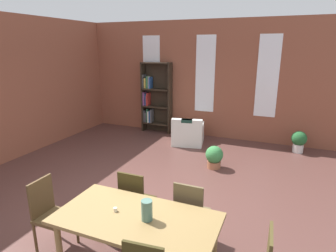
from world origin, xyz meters
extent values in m
plane|color=brown|center=(0.00, 0.00, 0.00)|extent=(10.74, 10.74, 0.00)
cube|color=brown|center=(0.00, 4.19, 1.63)|extent=(8.16, 0.12, 3.27)
cube|color=white|center=(-1.67, 4.12, 1.80)|extent=(0.55, 0.02, 2.13)
cube|color=white|center=(0.00, 4.12, 1.80)|extent=(0.55, 0.02, 2.13)
cube|color=white|center=(1.67, 4.12, 1.80)|extent=(0.55, 0.02, 2.13)
cube|color=olive|center=(0.78, -1.35, 0.74)|extent=(1.79, 0.92, 0.04)
cylinder|color=olive|center=(-0.01, -1.71, 0.36)|extent=(0.07, 0.07, 0.72)
cylinder|color=olive|center=(-0.01, -0.99, 0.36)|extent=(0.07, 0.07, 0.72)
cylinder|color=olive|center=(1.57, -0.99, 0.36)|extent=(0.07, 0.07, 0.72)
cylinder|color=#4C7266|center=(0.91, -1.35, 0.88)|extent=(0.12, 0.12, 0.23)
cylinder|color=silver|center=(0.51, -1.35, 0.79)|extent=(0.04, 0.04, 0.04)
cube|color=brown|center=(1.18, -0.59, 0.45)|extent=(0.40, 0.40, 0.04)
cube|color=brown|center=(1.18, -0.78, 0.70)|extent=(0.38, 0.03, 0.50)
cylinder|color=brown|center=(1.36, -0.42, 0.21)|extent=(0.04, 0.04, 0.43)
cylinder|color=brown|center=(1.00, -0.41, 0.21)|extent=(0.04, 0.04, 0.43)
cylinder|color=brown|center=(1.36, -0.78, 0.21)|extent=(0.04, 0.04, 0.43)
cylinder|color=brown|center=(1.00, -0.77, 0.21)|extent=(0.04, 0.04, 0.43)
cube|color=brown|center=(-0.41, -1.35, 0.45)|extent=(0.40, 0.40, 0.04)
cube|color=brown|center=(-0.60, -1.36, 0.70)|extent=(0.03, 0.38, 0.50)
cylinder|color=brown|center=(-0.23, -1.53, 0.21)|extent=(0.04, 0.04, 0.43)
cylinder|color=brown|center=(-0.24, -1.17, 0.21)|extent=(0.04, 0.04, 0.43)
cylinder|color=brown|center=(-0.59, -1.54, 0.21)|extent=(0.04, 0.04, 0.43)
cylinder|color=brown|center=(-0.60, -1.18, 0.21)|extent=(0.04, 0.04, 0.43)
cube|color=#393014|center=(0.38, -0.59, 0.45)|extent=(0.40, 0.40, 0.04)
cube|color=#393014|center=(0.38, -0.78, 0.70)|extent=(0.38, 0.03, 0.50)
cylinder|color=#393014|center=(0.56, -0.41, 0.21)|extent=(0.04, 0.04, 0.43)
cylinder|color=#393014|center=(0.20, -0.42, 0.21)|extent=(0.04, 0.04, 0.43)
cylinder|color=#393014|center=(0.56, -0.77, 0.21)|extent=(0.04, 0.04, 0.43)
cylinder|color=#393014|center=(0.20, -0.78, 0.21)|extent=(0.04, 0.04, 0.43)
cube|color=#2D2319|center=(-1.87, 3.94, 1.05)|extent=(0.04, 0.28, 2.10)
cube|color=#2D2319|center=(-0.99, 3.94, 1.05)|extent=(0.04, 0.28, 2.10)
cube|color=#2D2319|center=(-1.43, 4.08, 1.05)|extent=(0.92, 0.01, 2.10)
cube|color=#2D2319|center=(-1.43, 3.94, 0.26)|extent=(0.88, 0.28, 0.04)
cube|color=#4C4C51|center=(-1.84, 3.94, 0.46)|extent=(0.03, 0.17, 0.36)
cube|color=#4C4C51|center=(-1.78, 3.94, 0.44)|extent=(0.04, 0.20, 0.31)
cube|color=#33724C|center=(-1.74, 3.94, 0.49)|extent=(0.03, 0.15, 0.41)
cube|color=white|center=(-1.69, 3.94, 0.45)|extent=(0.05, 0.21, 0.34)
cube|color=#284C8C|center=(-1.64, 3.94, 0.47)|extent=(0.03, 0.20, 0.37)
cube|color=#4C4C51|center=(-1.59, 3.94, 0.49)|extent=(0.04, 0.19, 0.42)
cube|color=#2D2319|center=(-1.43, 3.94, 0.79)|extent=(0.88, 0.28, 0.04)
cube|color=#8C4C8C|center=(-1.83, 3.94, 1.01)|extent=(0.04, 0.21, 0.40)
cube|color=#284C8C|center=(-1.77, 3.94, 0.99)|extent=(0.04, 0.17, 0.35)
cube|color=#B22D28|center=(-1.73, 3.94, 0.96)|extent=(0.03, 0.20, 0.31)
cube|color=#B22D28|center=(-1.70, 3.94, 1.00)|extent=(0.03, 0.23, 0.39)
cube|color=#2D2319|center=(-1.43, 3.94, 1.32)|extent=(0.88, 0.28, 0.04)
cube|color=#4C4C51|center=(-1.83, 3.94, 1.54)|extent=(0.04, 0.21, 0.40)
cube|color=gold|center=(-1.78, 3.94, 1.48)|extent=(0.05, 0.21, 0.30)
cube|color=#33724C|center=(-1.71, 3.94, 1.51)|extent=(0.05, 0.16, 0.36)
cube|color=white|center=(-1.66, 3.94, 1.51)|extent=(0.03, 0.15, 0.35)
cube|color=#284C8C|center=(-1.62, 3.94, 1.50)|extent=(0.05, 0.20, 0.34)
cube|color=#2D2319|center=(-1.43, 3.94, 2.08)|extent=(0.88, 0.28, 0.04)
cube|color=silver|center=(-0.19, 3.28, 0.20)|extent=(0.94, 0.94, 0.40)
cube|color=silver|center=(-0.12, 2.97, 0.57)|extent=(0.82, 0.32, 0.35)
cube|color=silver|center=(0.15, 3.35, 0.48)|extent=(0.26, 0.73, 0.15)
cube|color=silver|center=(-0.52, 3.21, 0.48)|extent=(0.26, 0.73, 0.15)
cube|color=#19382D|center=(-0.12, 2.97, 0.71)|extent=(0.31, 0.22, 0.08)
cylinder|color=silver|center=(2.57, 3.68, 0.11)|extent=(0.25, 0.25, 0.21)
sphere|color=#235B2D|center=(2.57, 3.68, 0.36)|extent=(0.37, 0.37, 0.37)
cylinder|color=#9E6042|center=(0.86, 1.94, 0.08)|extent=(0.29, 0.29, 0.15)
sphere|color=#387F42|center=(0.86, 1.94, 0.31)|extent=(0.38, 0.38, 0.38)
camera|label=1|loc=(2.14, -3.72, 2.56)|focal=30.32mm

